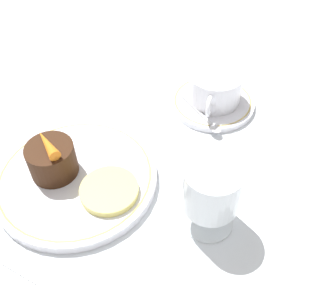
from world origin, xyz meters
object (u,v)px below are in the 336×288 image
Objects in this scene: dinner_plate at (78,176)px; wine_glass at (212,191)px; dessert_cake at (53,158)px; coffee_cup at (215,87)px.

wine_glass is at bearing 83.46° from dinner_plate.
wine_glass reaches higher than dessert_cake.
dessert_cake is at bearing -41.23° from coffee_cup.
coffee_cup is 0.28m from dessert_cake.
coffee_cup is at bearing 143.61° from dinner_plate.
wine_glass is at bearing 84.59° from dessert_cake.
coffee_cup and dessert_cake have the same top height.
dinner_plate is 0.04m from dessert_cake.
dessert_cake reaches higher than dinner_plate.
dinner_plate is at bearing -96.54° from wine_glass.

